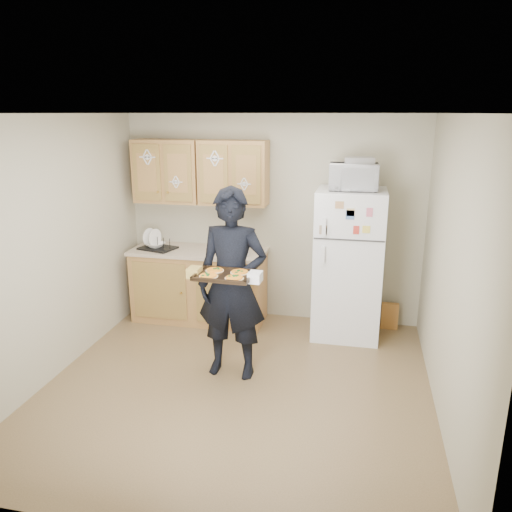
{
  "coord_description": "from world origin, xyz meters",
  "views": [
    {
      "loc": [
        1.06,
        -4.08,
        2.51
      ],
      "look_at": [
        0.09,
        0.45,
        1.17
      ],
      "focal_mm": 35.0,
      "sensor_mm": 36.0,
      "label": 1
    }
  ],
  "objects_px": {
    "dish_rack": "(157,242)",
    "person": "(232,284)",
    "refrigerator": "(348,264)",
    "baking_tray": "(224,276)",
    "microwave": "(353,177)"
  },
  "relations": [
    {
      "from": "dish_rack",
      "to": "person",
      "type": "bearing_deg",
      "value": -43.05
    },
    {
      "from": "microwave",
      "to": "dish_rack",
      "type": "distance_m",
      "value": 2.46
    },
    {
      "from": "person",
      "to": "dish_rack",
      "type": "xyz_separation_m",
      "value": [
        -1.25,
        1.17,
        0.05
      ]
    },
    {
      "from": "dish_rack",
      "to": "refrigerator",
      "type": "bearing_deg",
      "value": 0.24
    },
    {
      "from": "person",
      "to": "microwave",
      "type": "distance_m",
      "value": 1.8
    },
    {
      "from": "refrigerator",
      "to": "baking_tray",
      "type": "bearing_deg",
      "value": -125.29
    },
    {
      "from": "person",
      "to": "dish_rack",
      "type": "distance_m",
      "value": 1.71
    },
    {
      "from": "microwave",
      "to": "baking_tray",
      "type": "bearing_deg",
      "value": -128.56
    },
    {
      "from": "refrigerator",
      "to": "baking_tray",
      "type": "xyz_separation_m",
      "value": [
        -1.04,
        -1.47,
        0.27
      ]
    },
    {
      "from": "microwave",
      "to": "dish_rack",
      "type": "height_order",
      "value": "microwave"
    },
    {
      "from": "person",
      "to": "dish_rack",
      "type": "bearing_deg",
      "value": 138.89
    },
    {
      "from": "refrigerator",
      "to": "microwave",
      "type": "distance_m",
      "value": 0.99
    },
    {
      "from": "refrigerator",
      "to": "dish_rack",
      "type": "relative_size",
      "value": 4.12
    },
    {
      "from": "person",
      "to": "microwave",
      "type": "bearing_deg",
      "value": 48.63
    },
    {
      "from": "baking_tray",
      "to": "microwave",
      "type": "xyz_separation_m",
      "value": [
        1.05,
        1.42,
        0.73
      ]
    }
  ]
}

